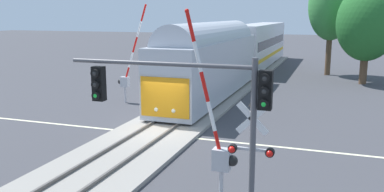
# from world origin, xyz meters

# --- Properties ---
(ground_plane) EXTENTS (220.00, 220.00, 0.00)m
(ground_plane) POSITION_xyz_m (0.00, 0.00, 0.00)
(ground_plane) COLOR #3D3D42
(road_centre_stripe) EXTENTS (44.00, 0.20, 0.01)m
(road_centre_stripe) POSITION_xyz_m (0.00, 0.00, 0.00)
(road_centre_stripe) COLOR beige
(road_centre_stripe) RESTS_ON ground
(railway_track) EXTENTS (4.40, 80.00, 0.32)m
(railway_track) POSITION_xyz_m (0.00, 0.00, 0.10)
(railway_track) COLOR gray
(railway_track) RESTS_ON ground
(commuter_train) EXTENTS (3.04, 39.25, 5.16)m
(commuter_train) POSITION_xyz_m (0.00, 19.33, 2.79)
(commuter_train) COLOR #B2B7C1
(commuter_train) RESTS_ON railway_track
(crossing_gate_near) EXTENTS (1.77, 0.40, 6.17)m
(crossing_gate_near) POSITION_xyz_m (5.04, -6.30, 1.97)
(crossing_gate_near) COLOR #B7B7BC
(crossing_gate_near) RESTS_ON ground
(crossing_signal_mast) EXTENTS (1.36, 0.44, 3.63)m
(crossing_signal_mast) POSITION_xyz_m (6.21, -6.97, 2.22)
(crossing_signal_mast) COLOR #B2B2B7
(crossing_signal_mast) RESTS_ON ground
(crossing_gate_far) EXTENTS (2.29, 0.40, 6.66)m
(crossing_gate_far) POSITION_xyz_m (-4.96, 6.30, 2.09)
(crossing_gate_far) COLOR #B7B7BC
(crossing_gate_far) RESTS_ON ground
(traffic_signal_near_right) EXTENTS (5.76, 0.38, 4.93)m
(traffic_signal_near_right) POSITION_xyz_m (4.84, -8.25, 3.74)
(traffic_signal_near_right) COLOR #4C4C51
(traffic_signal_near_right) RESTS_ON ground
(elm_centre_background) EXTENTS (4.43, 4.43, 10.37)m
(elm_centre_background) POSITION_xyz_m (7.76, 24.79, 6.87)
(elm_centre_background) COLOR brown
(elm_centre_background) RESTS_ON ground
(oak_far_right) EXTENTS (5.13, 5.13, 8.57)m
(oak_far_right) POSITION_xyz_m (10.81, 20.06, 5.27)
(oak_far_right) COLOR brown
(oak_far_right) RESTS_ON ground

